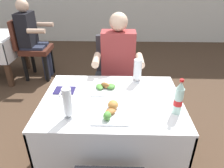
# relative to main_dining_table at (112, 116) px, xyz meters

# --- Properties ---
(main_dining_table) EXTENTS (1.10, 0.82, 0.72)m
(main_dining_table) POSITION_rel_main_dining_table_xyz_m (0.00, 0.00, 0.00)
(main_dining_table) COLOR white
(main_dining_table) RESTS_ON ground
(chair_far_diner_seat) EXTENTS (0.44, 0.50, 0.97)m
(chair_far_diner_seat) POSITION_rel_main_dining_table_xyz_m (0.00, 0.80, 0.00)
(chair_far_diner_seat) COLOR #2D2D33
(chair_far_diner_seat) RESTS_ON ground
(seated_diner_far) EXTENTS (0.50, 0.46, 1.26)m
(seated_diner_far) POSITION_rel_main_dining_table_xyz_m (0.05, 0.69, 0.16)
(seated_diner_far) COLOR #282D42
(seated_diner_far) RESTS_ON ground
(plate_near_camera) EXTENTS (0.25, 0.25, 0.07)m
(plate_near_camera) POSITION_rel_main_dining_table_xyz_m (-0.00, -0.20, 0.19)
(plate_near_camera) COLOR white
(plate_near_camera) RESTS_ON main_dining_table
(plate_far_diner) EXTENTS (0.25, 0.25, 0.06)m
(plate_far_diner) POSITION_rel_main_dining_table_xyz_m (-0.05, 0.15, 0.19)
(plate_far_diner) COLOR white
(plate_far_diner) RESTS_ON main_dining_table
(beer_glass_left) EXTENTS (0.07, 0.07, 0.23)m
(beer_glass_left) POSITION_rel_main_dining_table_xyz_m (-0.29, -0.25, 0.29)
(beer_glass_left) COLOR white
(beer_glass_left) RESTS_ON main_dining_table
(beer_glass_middle) EXTENTS (0.07, 0.07, 0.22)m
(beer_glass_middle) POSITION_rel_main_dining_table_xyz_m (0.22, 0.30, 0.28)
(beer_glass_middle) COLOR white
(beer_glass_middle) RESTS_ON main_dining_table
(cola_bottle_primary) EXTENTS (0.06, 0.06, 0.27)m
(cola_bottle_primary) POSITION_rel_main_dining_table_xyz_m (0.47, -0.17, 0.29)
(cola_bottle_primary) COLOR silver
(cola_bottle_primary) RESTS_ON main_dining_table
(napkin_cutlery_set) EXTENTS (0.17, 0.19, 0.01)m
(napkin_cutlery_set) POSITION_rel_main_dining_table_xyz_m (-0.40, 0.12, 0.18)
(napkin_cutlery_set) COLOR #231E4C
(napkin_cutlery_set) RESTS_ON main_dining_table
(background_chair_right) EXTENTS (0.50, 0.44, 0.97)m
(background_chair_right) POSITION_rel_main_dining_table_xyz_m (-1.37, 1.82, 0.00)
(background_chair_right) COLOR #4C2319
(background_chair_right) RESTS_ON ground
(background_patron) EXTENTS (0.46, 0.50, 1.26)m
(background_patron) POSITION_rel_main_dining_table_xyz_m (-1.32, 1.82, 0.16)
(background_patron) COLOR #282D42
(background_patron) RESTS_ON ground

